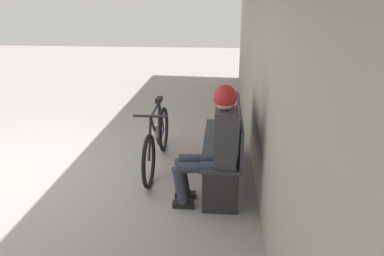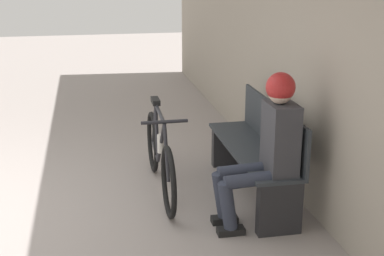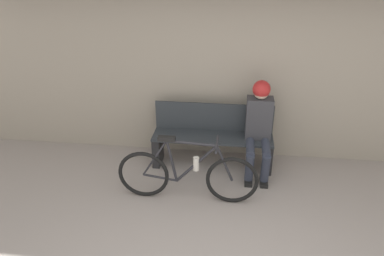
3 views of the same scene
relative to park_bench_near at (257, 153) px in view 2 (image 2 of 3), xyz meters
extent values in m
cube|color=#9E9384|center=(0.19, 0.41, 1.19)|extent=(12.00, 0.12, 3.20)
cube|color=#2D3338|center=(0.00, -0.05, 0.04)|extent=(1.63, 0.42, 0.03)
cube|color=#2D3338|center=(0.00, 0.14, 0.26)|extent=(1.63, 0.03, 0.40)
cube|color=#232326|center=(-0.77, -0.05, -0.19)|extent=(0.10, 0.36, 0.44)
cube|color=#232326|center=(0.77, -0.05, -0.19)|extent=(0.10, 0.36, 0.44)
torus|color=black|center=(-0.78, -0.86, -0.10)|extent=(0.62, 0.05, 0.62)
torus|color=black|center=(0.29, -0.86, -0.10)|extent=(0.62, 0.05, 0.62)
cylinder|color=#232328|center=(-0.19, -0.86, 0.37)|extent=(0.58, 0.03, 0.07)
cylinder|color=#232328|center=(-0.14, -0.86, 0.10)|extent=(0.49, 0.03, 0.53)
cylinder|color=#232328|center=(-0.42, -0.86, 0.12)|extent=(0.14, 0.03, 0.55)
cylinder|color=#232328|center=(-0.57, -0.86, -0.12)|extent=(0.41, 0.03, 0.08)
cylinder|color=#232328|center=(-0.63, -0.86, 0.15)|extent=(0.32, 0.02, 0.50)
cylinder|color=#232328|center=(0.19, -0.86, 0.13)|extent=(0.22, 0.03, 0.46)
cube|color=black|center=(-0.48, -0.86, 0.41)|extent=(0.20, 0.07, 0.05)
cylinder|color=#232328|center=(0.10, -0.86, 0.38)|extent=(0.03, 0.40, 0.03)
cylinder|color=beige|center=(-0.14, -0.86, 0.10)|extent=(0.07, 0.07, 0.17)
cylinder|color=#2D3342|center=(0.51, -0.27, 0.05)|extent=(0.11, 0.44, 0.13)
cylinder|color=#2D3342|center=(0.51, -0.46, -0.16)|extent=(0.11, 0.17, 0.41)
cube|color=black|center=(0.51, -0.43, -0.38)|extent=(0.10, 0.22, 0.06)
cylinder|color=#2D3342|center=(0.71, -0.27, 0.05)|extent=(0.11, 0.44, 0.13)
cylinder|color=#2D3342|center=(0.71, -0.46, -0.16)|extent=(0.11, 0.17, 0.41)
cube|color=black|center=(0.71, -0.43, -0.38)|extent=(0.10, 0.22, 0.06)
cube|color=#38383D|center=(0.61, -0.01, 0.34)|extent=(0.34, 0.22, 0.57)
sphere|color=beige|center=(0.61, -0.03, 0.72)|extent=(0.20, 0.20, 0.20)
sphere|color=#B22323|center=(0.61, -0.03, 0.75)|extent=(0.23, 0.23, 0.23)
camera|label=1|loc=(4.07, -0.05, 1.66)|focal=35.00mm
camera|label=2|loc=(4.39, -1.48, 1.68)|focal=50.00mm
camera|label=3|loc=(0.26, -4.58, 2.39)|focal=35.00mm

